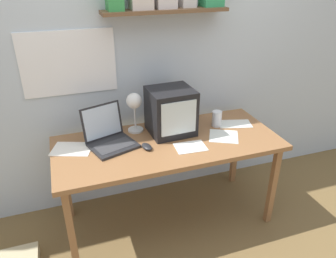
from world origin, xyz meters
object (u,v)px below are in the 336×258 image
corner_desk (168,149)px  desk_lamp (134,105)px  crt_monitor (171,111)px  open_notebook (72,149)px  printed_handout (235,124)px  loose_paper_near_monitor (224,136)px  laptop (108,135)px  loose_paper_near_laptop (190,147)px  juice_glass (217,119)px  computer_mouse (147,147)px

corner_desk → desk_lamp: 0.40m
corner_desk → crt_monitor: bearing=63.0°
desk_lamp → open_notebook: (-0.47, -0.07, -0.24)m
corner_desk → desk_lamp: (-0.20, 0.19, 0.30)m
desk_lamp → printed_handout: size_ratio=1.14×
crt_monitor → corner_desk: bearing=-119.6°
crt_monitor → open_notebook: 0.76m
open_notebook → loose_paper_near_monitor: bearing=-9.2°
laptop → loose_paper_near_laptop: 0.59m
juice_glass → printed_handout: bearing=-8.1°
corner_desk → crt_monitor: crt_monitor is taller
corner_desk → crt_monitor: (0.07, 0.13, 0.23)m
open_notebook → loose_paper_near_laptop: size_ratio=1.42×
laptop → loose_paper_near_laptop: bearing=-42.8°
laptop → computer_mouse: bearing=-52.5°
open_notebook → laptop: bearing=-0.4°
corner_desk → computer_mouse: (-0.17, -0.05, 0.08)m
printed_handout → loose_paper_near_monitor: same height
juice_glass → loose_paper_near_monitor: (-0.03, -0.18, -0.05)m
computer_mouse → open_notebook: (-0.49, 0.16, -0.01)m
loose_paper_near_monitor → printed_handout: bearing=41.3°
corner_desk → loose_paper_near_monitor: size_ratio=5.82×
juice_glass → desk_lamp: bearing=173.8°
desk_lamp → computer_mouse: 0.33m
open_notebook → desk_lamp: bearing=9.0°
printed_handout → open_notebook: 1.27m
computer_mouse → loose_paper_near_monitor: computer_mouse is taller
corner_desk → loose_paper_near_monitor: loose_paper_near_monitor is taller
printed_handout → loose_paper_near_laptop: 0.53m
juice_glass → loose_paper_near_monitor: size_ratio=0.44×
desk_lamp → open_notebook: 0.53m
corner_desk → laptop: size_ratio=4.28×
desk_lamp → loose_paper_near_monitor: desk_lamp is taller
loose_paper_near_monitor → laptop: bearing=168.0°
corner_desk → juice_glass: size_ratio=13.22×
desk_lamp → printed_handout: bearing=7.8°
open_notebook → computer_mouse: bearing=-18.1°
loose_paper_near_monitor → juice_glass: bearing=80.6°
juice_glass → corner_desk: bearing=-165.5°
corner_desk → computer_mouse: size_ratio=14.07×
crt_monitor → juice_glass: 0.40m
computer_mouse → loose_paper_near_laptop: (0.30, -0.08, -0.01)m
laptop → desk_lamp: bearing=1.3°
open_notebook → loose_paper_near_monitor: size_ratio=1.14×
corner_desk → crt_monitor: size_ratio=4.75×
laptop → loose_paper_near_monitor: size_ratio=1.36×
open_notebook → loose_paper_near_laptop: same height
open_notebook → crt_monitor: bearing=1.9°
laptop → open_notebook: laptop is taller
crt_monitor → laptop: bearing=-179.5°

